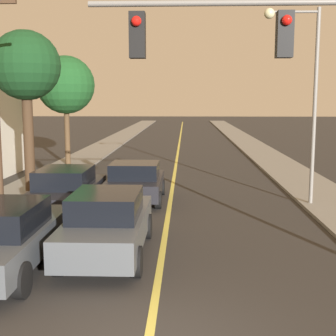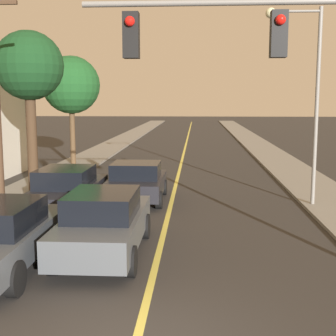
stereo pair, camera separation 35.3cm
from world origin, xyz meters
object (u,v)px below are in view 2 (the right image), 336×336
Objects in this scene: tree_left_far at (29,68)px; traffic_signal_mast at (296,71)px; tree_left_near at (71,85)px; streetlamp_right at (304,79)px; car_near_lane_front at (104,223)px; car_near_lane_second at (137,182)px; car_outer_lane_front at (2,235)px; car_outer_lane_second at (67,190)px.

traffic_signal_mast is at bearing -46.02° from tree_left_far.
streetlamp_right is at bearing -42.32° from tree_left_near.
car_near_lane_front is 1.18× the size of car_near_lane_second.
streetlamp_right is 1.11× the size of tree_left_near.
tree_left_far is at bearing 105.23° from car_outer_lane_front.
tree_left_far is at bearing -86.71° from tree_left_near.
car_outer_lane_front is 0.74× the size of tree_left_far.
traffic_signal_mast reaches higher than car_outer_lane_second.
car_near_lane_second is at bearing 119.01° from traffic_signal_mast.
tree_left_far is at bearing 120.40° from car_near_lane_front.
car_outer_lane_second is 0.71× the size of traffic_signal_mast.
car_near_lane_second is 0.82× the size of car_outer_lane_front.
tree_left_far is (0.45, -7.91, 0.44)m from tree_left_near.
traffic_signal_mast is (4.21, -7.59, 3.62)m from car_near_lane_second.
tree_left_far reaches higher than car_outer_lane_second.
tree_left_far is at bearing 124.43° from car_outer_lane_second.
car_near_lane_front is 0.72× the size of tree_left_far.
car_near_lane_front is 0.75× the size of tree_left_near.
traffic_signal_mast reaches higher than car_near_lane_front.
tree_left_near is at bearing 117.80° from car_near_lane_second.
car_outer_lane_front is 0.72× the size of traffic_signal_mast.
tree_left_near reaches higher than car_outer_lane_second.
tree_left_near is (-2.82, 16.60, 3.80)m from car_outer_lane_front.
traffic_signal_mast is 7.23m from streetlamp_right.
car_near_lane_second is 0.60× the size of tree_left_far.
tree_left_near reaches higher than traffic_signal_mast.
car_outer_lane_second is (-2.07, -2.08, 0.05)m from car_near_lane_second.
car_outer_lane_second is at bearing 138.74° from traffic_signal_mast.
tree_left_far is at bearing 133.98° from traffic_signal_mast.
tree_left_near is at bearing 93.29° from tree_left_far.
tree_left_far reaches higher than traffic_signal_mast.
tree_left_far is at bearing 169.40° from streetlamp_right.
traffic_signal_mast is (6.28, -0.27, 3.57)m from car_outer_lane_front.
traffic_signal_mast is at bearing -41.26° from car_outer_lane_second.
car_outer_lane_front is (-2.07, -7.31, 0.05)m from car_near_lane_second.
tree_left_far reaches higher than tree_left_near.
streetlamp_right reaches higher than traffic_signal_mast.
car_near_lane_front is 0.67× the size of streetlamp_right.
tree_left_far is (-4.44, 7.57, 4.22)m from car_near_lane_front.
car_near_lane_front is at bearing -90.00° from car_near_lane_second.
car_near_lane_second is at bearing 74.16° from car_outer_lane_front.
streetlamp_right is (8.00, 6.75, 3.71)m from car_outer_lane_front.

